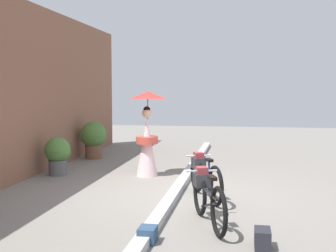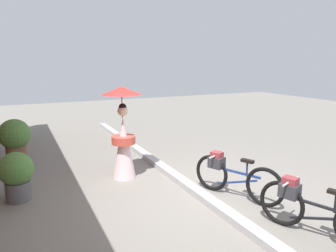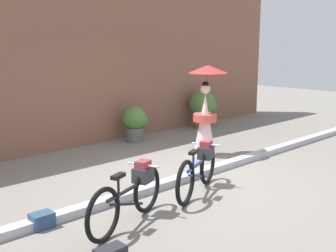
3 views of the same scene
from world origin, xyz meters
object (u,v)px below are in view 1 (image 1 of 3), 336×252
Objects in this scene: potted_plant_by_door at (58,154)px; backpack_on_pavement at (263,238)px; person_with_parasol at (147,133)px; potted_plant_small at (94,137)px; backpack_spare at (148,234)px; bicycle_near_officer at (207,196)px; bicycle_far_side at (204,175)px.

potted_plant_by_door is 5.92m from backpack_on_pavement.
person_with_parasol reaches higher than potted_plant_small.
potted_plant_by_door is at bearing 36.65° from backpack_spare.
potted_plant_by_door is (-0.25, 2.01, -0.47)m from person_with_parasol.
person_with_parasol reaches higher than bicycle_near_officer.
potted_plant_small reaches higher than bicycle_far_side.
backpack_spare is (-6.44, -2.97, -0.49)m from potted_plant_small.
person_with_parasol is (3.31, 1.62, 0.56)m from bicycle_near_officer.
bicycle_near_officer is at bearing -146.51° from potted_plant_small.
bicycle_near_officer is 1.55m from bicycle_far_side.
bicycle_far_side is 5.66× the size of backpack_spare.
bicycle_far_side is (1.54, 0.18, -0.00)m from bicycle_near_officer.
person_with_parasol is 4.90m from backpack_on_pavement.
backpack_on_pavement is (-3.95, -4.40, -0.36)m from potted_plant_by_door.
bicycle_near_officer is 1.58× the size of potted_plant_small.
potted_plant_by_door is at bearing 49.90° from bicycle_near_officer.
potted_plant_by_door is at bearing -179.80° from potted_plant_small.
bicycle_near_officer is 1.02× the size of bicycle_far_side.
bicycle_far_side is 1.55× the size of potted_plant_small.
potted_plant_by_door is 3.04× the size of backpack_spare.
potted_plant_small reaches higher than backpack_on_pavement.
bicycle_near_officer is 4.76m from potted_plant_by_door.
backpack_on_pavement is 1.44m from backpack_spare.
backpack_on_pavement is (-0.88, -0.76, -0.28)m from bicycle_near_officer.
person_with_parasol is 2.19× the size of potted_plant_by_door.
backpack_spare is at bearing 168.69° from bicycle_far_side.
backpack_spare is (-0.04, 1.44, -0.02)m from backpack_on_pavement.
bicycle_far_side reaches higher than backpack_on_pavement.
potted_plant_small reaches higher than backpack_spare.
potted_plant_small is at bearing 33.49° from bicycle_near_officer.
person_with_parasol is 4.43m from backpack_spare.
potted_plant_by_door reaches higher than backpack_on_pavement.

